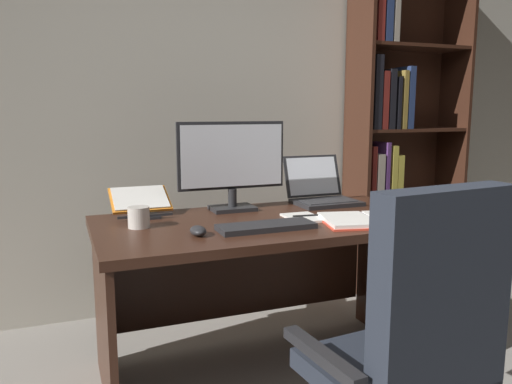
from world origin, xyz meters
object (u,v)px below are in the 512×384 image
at_px(desk, 262,258).
at_px(reading_stand_with_book, 141,202).
at_px(monitor, 232,165).
at_px(notepad, 303,218).
at_px(office_chair, 409,368).
at_px(pen, 307,215).
at_px(keyboard, 266,226).
at_px(open_binder, 371,220).
at_px(laptop, 322,193).
at_px(computer_mouse, 198,231).
at_px(coffee_mug, 139,217).
at_px(bookshelf, 393,140).

bearing_deg(desk, reading_stand_with_book, 153.99).
relative_size(monitor, notepad, 2.66).
xyz_separation_m(office_chair, pen, (0.07, 0.86, 0.33)).
height_order(keyboard, open_binder, same).
distance_m(desk, pen, 0.31).
relative_size(desk, open_binder, 3.16).
bearing_deg(reading_stand_with_book, desk, -26.01).
height_order(laptop, open_binder, laptop).
bearing_deg(monitor, computer_mouse, -123.64).
distance_m(monitor, coffee_mug, 0.58).
height_order(computer_mouse, open_binder, computer_mouse).
bearing_deg(computer_mouse, laptop, 29.29).
relative_size(computer_mouse, coffee_mug, 1.11).
bearing_deg(laptop, keyboard, -138.54).
bearing_deg(coffee_mug, pen, -7.46).
height_order(desk, open_binder, open_binder).
xyz_separation_m(reading_stand_with_book, open_binder, (0.95, -0.56, -0.05)).
bearing_deg(office_chair, desk, 91.21).
relative_size(office_chair, reading_stand_with_book, 3.68).
relative_size(monitor, computer_mouse, 5.37).
bearing_deg(computer_mouse, keyboard, 0.00).
relative_size(pen, coffee_mug, 1.49).
height_order(bookshelf, office_chair, bookshelf).
relative_size(monitor, reading_stand_with_book, 1.97).
bearing_deg(open_binder, computer_mouse, -170.20).
bearing_deg(pen, reading_stand_with_book, 151.90).
relative_size(office_chair, open_binder, 2.09).
xyz_separation_m(monitor, open_binder, (0.50, -0.50, -0.22)).
xyz_separation_m(open_binder, notepad, (-0.25, 0.18, -0.01)).
relative_size(reading_stand_with_book, pen, 2.02).
xyz_separation_m(keyboard, notepad, (0.24, 0.13, -0.01)).
bearing_deg(reading_stand_with_book, laptop, -3.01).
bearing_deg(reading_stand_with_book, bookshelf, 14.06).
xyz_separation_m(computer_mouse, open_binder, (0.80, -0.05, -0.01)).
distance_m(laptop, open_binder, 0.51).
height_order(desk, reading_stand_with_book, reading_stand_with_book).
xyz_separation_m(open_binder, pen, (-0.23, 0.18, 0.00)).
distance_m(reading_stand_with_book, pen, 0.81).
distance_m(laptop, computer_mouse, 0.94).
bearing_deg(pen, monitor, 129.50).
bearing_deg(open_binder, pen, 155.43).
distance_m(keyboard, computer_mouse, 0.30).
distance_m(bookshelf, computer_mouse, 1.93).
relative_size(monitor, laptop, 1.66).
bearing_deg(laptop, pen, -128.05).
distance_m(laptop, pen, 0.42).
bearing_deg(office_chair, open_binder, 60.82).
bearing_deg(monitor, desk, -67.29).
distance_m(computer_mouse, pen, 0.58).
bearing_deg(pen, computer_mouse, -166.91).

